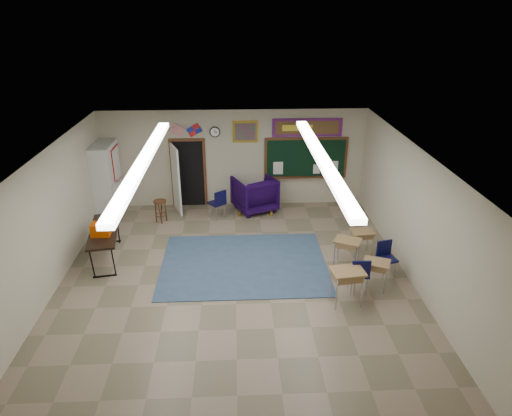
{
  "coord_description": "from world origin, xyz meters",
  "views": [
    {
      "loc": [
        0.05,
        -8.82,
        5.8
      ],
      "look_at": [
        0.53,
        1.5,
        1.18
      ],
      "focal_mm": 32.0,
      "sensor_mm": 36.0,
      "label": 1
    }
  ],
  "objects_px": {
    "student_desk_front_left": "(347,252)",
    "wooden_stool": "(161,211)",
    "folding_table": "(106,243)",
    "wingback_armchair": "(255,194)",
    "student_desk_front_right": "(362,241)"
  },
  "relations": [
    {
      "from": "wingback_armchair",
      "to": "folding_table",
      "type": "bearing_deg",
      "value": 12.99
    },
    {
      "from": "folding_table",
      "to": "wooden_stool",
      "type": "xyz_separation_m",
      "value": [
        1.04,
        2.09,
        -0.1
      ]
    },
    {
      "from": "student_desk_front_left",
      "to": "student_desk_front_right",
      "type": "height_order",
      "value": "student_desk_front_left"
    },
    {
      "from": "wingback_armchair",
      "to": "student_desk_front_left",
      "type": "bearing_deg",
      "value": 97.43
    },
    {
      "from": "student_desk_front_left",
      "to": "wooden_stool",
      "type": "relative_size",
      "value": 1.11
    },
    {
      "from": "folding_table",
      "to": "student_desk_front_left",
      "type": "bearing_deg",
      "value": -15.41
    },
    {
      "from": "wooden_stool",
      "to": "student_desk_front_right",
      "type": "bearing_deg",
      "value": -22.11
    },
    {
      "from": "folding_table",
      "to": "wooden_stool",
      "type": "height_order",
      "value": "folding_table"
    },
    {
      "from": "student_desk_front_right",
      "to": "folding_table",
      "type": "distance_m",
      "value": 6.36
    },
    {
      "from": "student_desk_front_left",
      "to": "folding_table",
      "type": "bearing_deg",
      "value": -160.19
    },
    {
      "from": "student_desk_front_left",
      "to": "student_desk_front_right",
      "type": "distance_m",
      "value": 0.75
    },
    {
      "from": "student_desk_front_left",
      "to": "wooden_stool",
      "type": "bearing_deg",
      "value": 176.52
    },
    {
      "from": "student_desk_front_right",
      "to": "student_desk_front_left",
      "type": "bearing_deg",
      "value": -138.53
    },
    {
      "from": "wingback_armchair",
      "to": "wooden_stool",
      "type": "xyz_separation_m",
      "value": [
        -2.75,
        -0.72,
        -0.19
      ]
    },
    {
      "from": "student_desk_front_left",
      "to": "folding_table",
      "type": "relative_size",
      "value": 0.37
    }
  ]
}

